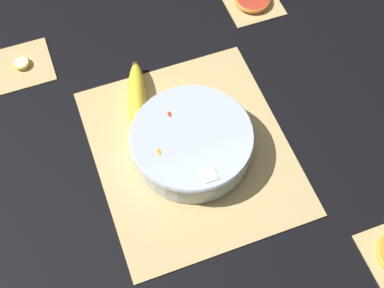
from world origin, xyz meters
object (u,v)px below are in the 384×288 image
(banana_coin_single, at_px, (22,63))
(grapefruit_slice, at_px, (253,0))
(fruit_salad_bowl, at_px, (192,142))
(whole_banana, at_px, (137,96))

(banana_coin_single, distance_m, grapefruit_slice, 0.56)
(fruit_salad_bowl, bearing_deg, banana_coin_single, 39.61)
(grapefruit_slice, bearing_deg, banana_coin_single, 90.00)
(fruit_salad_bowl, height_order, grapefruit_slice, fruit_salad_bowl)
(whole_banana, xyz_separation_m, grapefruit_slice, (0.19, -0.35, -0.01))
(banana_coin_single, bearing_deg, fruit_salad_bowl, -140.39)
(fruit_salad_bowl, xyz_separation_m, whole_banana, (0.15, 0.07, -0.02))
(fruit_salad_bowl, distance_m, banana_coin_single, 0.44)
(whole_banana, distance_m, grapefruit_slice, 0.40)
(fruit_salad_bowl, relative_size, banana_coin_single, 6.57)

